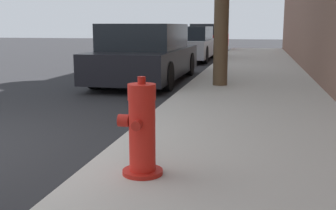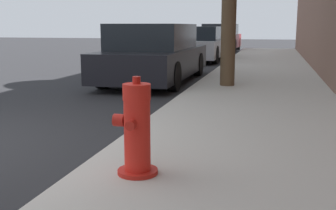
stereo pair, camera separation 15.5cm
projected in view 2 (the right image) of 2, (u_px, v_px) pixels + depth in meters
The scene contains 5 objects.
sidewalk_slab at pixel (238, 174), 3.63m from camera, with size 2.68×40.00×0.13m.
fire_hydrant at pixel (137, 131), 3.39m from camera, with size 0.36×0.36×0.80m.
parked_car_near at pixel (155, 54), 10.00m from camera, with size 1.76×4.55×1.37m.
parked_car_mid at pixel (200, 44), 16.20m from camera, with size 1.74×4.50×1.30m.
parked_car_far at pixel (221, 38), 22.44m from camera, with size 1.85×4.32×1.42m.
Camera 2 is at (3.45, -3.50, 1.32)m, focal length 45.00 mm.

